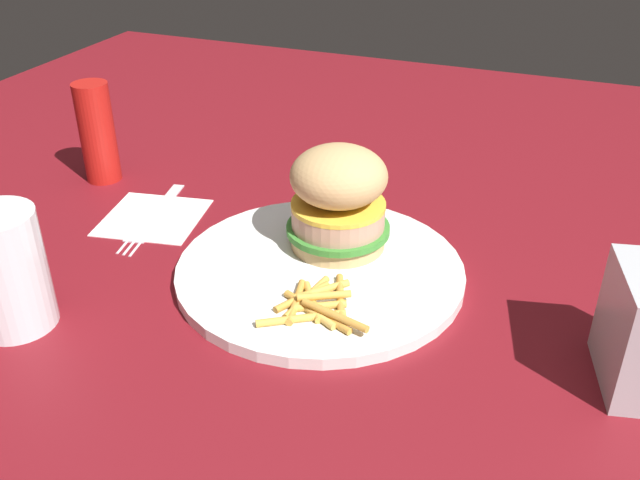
% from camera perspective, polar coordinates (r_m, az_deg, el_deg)
% --- Properties ---
extents(ground_plane, '(1.60, 1.60, 0.00)m').
position_cam_1_polar(ground_plane, '(0.68, 1.36, -4.53)').
color(ground_plane, maroon).
extents(plate, '(0.29, 0.29, 0.01)m').
position_cam_1_polar(plate, '(0.71, -0.00, -2.51)').
color(plate, white).
rests_on(plate, ground_plane).
extents(sandwich, '(0.11, 0.11, 0.11)m').
position_cam_1_polar(sandwich, '(0.72, 1.50, 3.40)').
color(sandwich, tan).
rests_on(sandwich, plate).
extents(fries_pile, '(0.10, 0.10, 0.01)m').
position_cam_1_polar(fries_pile, '(0.64, -0.33, -5.25)').
color(fries_pile, gold).
rests_on(fries_pile, plate).
extents(napkin, '(0.13, 0.13, 0.00)m').
position_cam_1_polar(napkin, '(0.84, -13.36, 1.83)').
color(napkin, white).
rests_on(napkin, ground_plane).
extents(fork, '(0.17, 0.05, 0.00)m').
position_cam_1_polar(fork, '(0.84, -13.42, 1.92)').
color(fork, silver).
rests_on(fork, napkin).
extents(drink_glass, '(0.07, 0.07, 0.11)m').
position_cam_1_polar(drink_glass, '(0.68, -23.97, -2.83)').
color(drink_glass, silver).
rests_on(drink_glass, ground_plane).
extents(ketchup_bottle, '(0.04, 0.04, 0.13)m').
position_cam_1_polar(ketchup_bottle, '(0.93, -17.60, 8.30)').
color(ketchup_bottle, '#B21914').
rests_on(ketchup_bottle, ground_plane).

